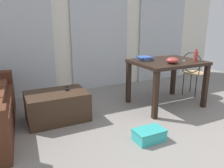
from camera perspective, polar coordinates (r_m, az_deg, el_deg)
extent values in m
plane|color=gray|center=(3.44, 9.88, -8.58)|extent=(7.32, 7.32, 0.00)
cube|color=silver|center=(4.80, -3.44, 14.51)|extent=(6.24, 0.10, 2.58)
cube|color=#B2B7BC|center=(4.35, -22.97, 10.66)|extent=(1.25, 0.03, 2.20)
cube|color=#B2B7BC|center=(4.74, -2.99, 12.22)|extent=(1.25, 0.03, 2.20)
cube|color=#B2B7BC|center=(5.57, 12.59, 12.45)|extent=(1.25, 0.03, 2.20)
cube|color=#382619|center=(3.37, -13.75, -5.46)|extent=(0.85, 0.59, 0.42)
cube|color=black|center=(3.82, 13.87, 5.41)|extent=(1.11, 0.87, 0.05)
cube|color=black|center=(3.32, 10.99, -2.88)|extent=(0.07, 0.07, 0.72)
cube|color=black|center=(3.99, 22.60, -0.59)|extent=(0.07, 0.07, 0.72)
cube|color=black|center=(3.92, 4.22, 0.34)|extent=(0.07, 0.07, 0.72)
cube|color=black|center=(4.51, 15.33, 1.89)|extent=(0.07, 0.07, 0.72)
cylinder|color=tan|center=(4.54, 20.20, 2.71)|extent=(0.38, 0.38, 0.02)
cylinder|color=black|center=(4.65, 22.19, -0.10)|extent=(0.02, 0.02, 0.44)
cylinder|color=black|center=(4.77, 19.37, 0.59)|extent=(0.02, 0.02, 0.44)
cylinder|color=black|center=(4.42, 20.52, -0.73)|extent=(0.02, 0.02, 0.44)
cylinder|color=black|center=(4.55, 17.62, 0.01)|extent=(0.02, 0.02, 0.44)
torus|color=black|center=(4.38, 19.57, 5.18)|extent=(0.10, 0.37, 0.38)
cylinder|color=black|center=(4.32, 21.30, 3.47)|extent=(0.02, 0.02, 0.21)
cylinder|color=black|center=(4.49, 17.66, 4.24)|extent=(0.02, 0.02, 0.21)
cylinder|color=#99332D|center=(3.89, 20.51, 6.58)|extent=(0.06, 0.06, 0.15)
cylinder|color=#99332D|center=(3.87, 20.66, 8.04)|extent=(0.03, 0.03, 0.05)
ellipsoid|color=#9E3833|center=(3.57, 15.11, 5.80)|extent=(0.19, 0.19, 0.10)
cube|color=#4C4C51|center=(3.79, 8.25, 6.16)|extent=(0.21, 0.25, 0.02)
cube|color=#33519E|center=(3.79, 8.44, 6.49)|extent=(0.20, 0.23, 0.03)
cube|color=#33519E|center=(3.78, 8.16, 6.79)|extent=(0.25, 0.27, 0.02)
cube|color=#9EA0A5|center=(3.86, 17.91, 5.64)|extent=(0.06, 0.08, 0.00)
torus|color=#3372B2|center=(3.92, 17.80, 5.80)|extent=(0.03, 0.03, 0.00)
cube|color=#9EA0A5|center=(3.86, 17.66, 5.66)|extent=(0.08, 0.05, 0.00)
torus|color=#3372B2|center=(3.92, 17.91, 5.79)|extent=(0.03, 0.03, 0.00)
cube|color=black|center=(3.42, -11.34, -1.13)|extent=(0.09, 0.17, 0.02)
cube|color=#33B2AD|center=(2.83, 9.41, -12.87)|extent=(0.36, 0.23, 0.12)
cube|color=teal|center=(2.79, 9.48, -11.55)|extent=(0.37, 0.24, 0.02)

